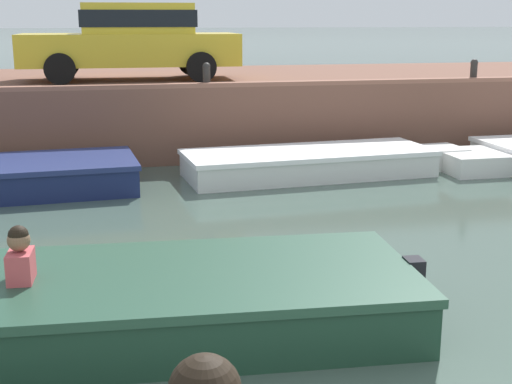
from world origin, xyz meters
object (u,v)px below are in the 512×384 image
boat_moored_central_white (320,162)px  car_left_inner_yellow (133,38)px  motorboat_passing (87,307)px  mooring_bollard_east (474,69)px  mooring_bollard_mid (207,74)px

boat_moored_central_white → car_left_inner_yellow: size_ratio=1.18×
motorboat_passing → mooring_bollard_east: (7.67, 7.42, 1.41)m
car_left_inner_yellow → boat_moored_central_white: bearing=-49.2°
boat_moored_central_white → mooring_bollard_mid: mooring_bollard_mid is taller
boat_moored_central_white → car_left_inner_yellow: car_left_inner_yellow is taller
motorboat_passing → car_left_inner_yellow: 9.52m
motorboat_passing → mooring_bollard_mid: (2.19, 7.42, 1.41)m
boat_moored_central_white → mooring_bollard_mid: (-1.73, 1.61, 1.45)m
mooring_bollard_mid → mooring_bollard_east: size_ratio=1.00×
motorboat_passing → mooring_bollard_mid: 7.87m
motorboat_passing → mooring_bollard_east: size_ratio=14.36×
mooring_bollard_mid → mooring_bollard_east: (5.48, 0.00, 0.00)m
motorboat_passing → mooring_bollard_east: 10.76m
car_left_inner_yellow → mooring_bollard_east: car_left_inner_yellow is taller
mooring_bollard_mid → car_left_inner_yellow: bearing=124.0°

